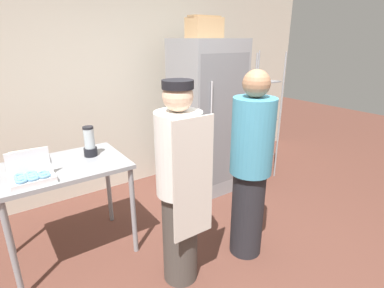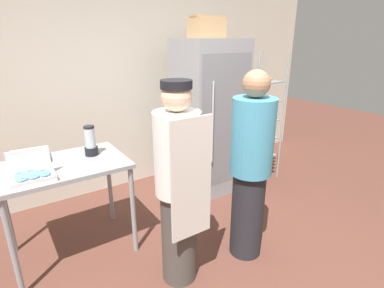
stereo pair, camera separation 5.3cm
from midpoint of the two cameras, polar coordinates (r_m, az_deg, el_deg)
back_wall at (r=3.91m, az=-14.86°, el=13.76°), size 6.40×0.12×3.08m
refrigerator at (r=3.75m, az=2.45°, el=4.92°), size 0.76×0.70×1.89m
baking_rack at (r=4.19m, az=11.36°, el=4.81°), size 0.55×0.47×1.73m
prep_counter at (r=2.79m, az=-23.75°, el=-5.70°), size 1.03×0.70×0.88m
donut_box at (r=2.50m, az=-28.73°, el=-5.59°), size 0.30×0.19×0.23m
blender_pitcher at (r=2.83m, az=-19.43°, el=0.20°), size 0.12×0.12×0.27m
binder_stack at (r=2.90m, az=-29.25°, el=-2.40°), size 0.30×0.25×0.09m
cardboard_storage_box at (r=3.69m, az=1.94°, el=21.32°), size 0.39×0.26×0.24m
person_baker at (r=2.26m, az=-3.04°, el=-7.91°), size 0.34×0.36×1.63m
person_customer at (r=2.59m, az=10.51°, el=-4.39°), size 0.35×0.35×1.67m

